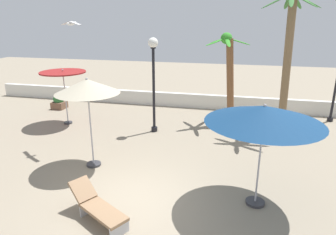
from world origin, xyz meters
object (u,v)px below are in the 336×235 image
(palm_tree_1, at_px, (288,50))
(patio_umbrella_2, at_px, (63,75))
(palm_tree_0, at_px, (229,69))
(planter, at_px, (59,102))
(lamp_post_1, at_px, (153,70))
(seagull_0, at_px, (71,23))
(lounge_chair_1, at_px, (97,206))
(patio_umbrella_0, at_px, (264,115))
(patio_umbrella_1, at_px, (87,87))

(palm_tree_1, bearing_deg, patio_umbrella_2, -174.23)
(palm_tree_0, bearing_deg, planter, 178.38)
(lamp_post_1, bearing_deg, seagull_0, -136.54)
(seagull_0, bearing_deg, lounge_chair_1, -57.08)
(lamp_post_1, relative_size, lounge_chair_1, 2.19)
(lamp_post_1, distance_m, seagull_0, 3.81)
(palm_tree_0, bearing_deg, lamp_post_1, -147.18)
(patio_umbrella_0, relative_size, palm_tree_0, 0.70)
(palm_tree_0, relative_size, planter, 5.08)
(palm_tree_0, relative_size, seagull_0, 3.74)
(patio_umbrella_0, distance_m, lamp_post_1, 6.47)
(patio_umbrella_1, relative_size, patio_umbrella_2, 1.16)
(patio_umbrella_0, relative_size, lounge_chair_1, 1.58)
(patio_umbrella_2, distance_m, palm_tree_1, 10.02)
(patio_umbrella_0, distance_m, palm_tree_1, 6.09)
(planter, bearing_deg, palm_tree_0, -1.62)
(patio_umbrella_1, height_order, seagull_0, seagull_0)
(patio_umbrella_2, bearing_deg, patio_umbrella_1, -49.22)
(patio_umbrella_0, relative_size, palm_tree_1, 0.50)
(planter, bearing_deg, patio_umbrella_0, -33.83)
(lamp_post_1, height_order, seagull_0, seagull_0)
(lounge_chair_1, bearing_deg, palm_tree_1, 55.89)
(lamp_post_1, height_order, planter, lamp_post_1)
(patio_umbrella_2, relative_size, palm_tree_1, 0.44)
(patio_umbrella_2, bearing_deg, lounge_chair_1, -53.83)
(palm_tree_0, xyz_separation_m, lounge_chair_1, (-2.74, -8.51, -2.28))
(patio_umbrella_0, bearing_deg, patio_umbrella_2, 150.78)
(lounge_chair_1, xyz_separation_m, seagull_0, (-2.75, 4.25, 4.35))
(palm_tree_0, height_order, lounge_chair_1, palm_tree_0)
(lounge_chair_1, bearing_deg, seagull_0, 122.92)
(patio_umbrella_0, height_order, palm_tree_1, palm_tree_1)
(patio_umbrella_0, xyz_separation_m, patio_umbrella_1, (-5.43, 1.07, 0.20))
(patio_umbrella_2, distance_m, palm_tree_0, 7.78)
(patio_umbrella_2, relative_size, planter, 3.15)
(patio_umbrella_1, distance_m, patio_umbrella_2, 5.04)
(patio_umbrella_1, relative_size, palm_tree_1, 0.51)
(patio_umbrella_2, xyz_separation_m, planter, (-1.89, 2.23, -2.01))
(palm_tree_1, distance_m, planter, 12.29)
(seagull_0, height_order, planter, seagull_0)
(planter, bearing_deg, seagull_0, -49.11)
(planter, bearing_deg, patio_umbrella_1, -49.42)
(patio_umbrella_0, bearing_deg, seagull_0, 158.90)
(patio_umbrella_0, xyz_separation_m, lamp_post_1, (-4.30, 4.83, 0.21))
(patio_umbrella_1, relative_size, lamp_post_1, 0.75)
(patio_umbrella_2, bearing_deg, lamp_post_1, -0.51)
(lamp_post_1, bearing_deg, patio_umbrella_2, 179.49)
(lamp_post_1, bearing_deg, planter, 160.20)
(palm_tree_1, bearing_deg, palm_tree_0, 157.87)
(patio_umbrella_2, distance_m, lounge_chair_1, 8.35)
(patio_umbrella_2, height_order, palm_tree_1, palm_tree_1)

